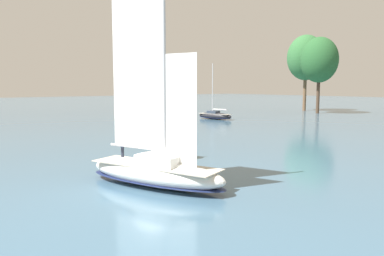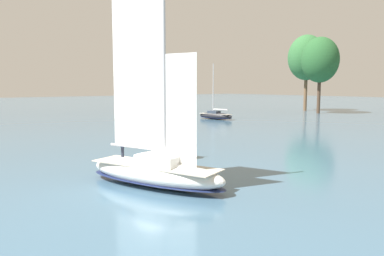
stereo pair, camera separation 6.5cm
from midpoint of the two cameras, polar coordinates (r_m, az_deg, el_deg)
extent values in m
plane|color=#42667F|center=(24.13, -5.59, -8.74)|extent=(400.00, 400.00, 0.00)
cylinder|color=brown|center=(99.20, 16.93, 5.48)|extent=(0.82, 0.82, 10.25)
ellipsoid|color=#336B38|center=(99.44, 17.09, 10.23)|extent=(9.23, 9.23, 11.28)
cylinder|color=#4C3828|center=(90.80, 18.79, 5.07)|extent=(0.75, 0.75, 9.35)
ellipsoid|color=#285B2D|center=(90.98, 18.96, 9.80)|extent=(8.41, 8.41, 10.28)
ellipsoid|color=white|center=(23.93, -5.61, -6.79)|extent=(10.30, 6.02, 1.69)
ellipsoid|color=#19234C|center=(24.04, -5.60, -7.87)|extent=(10.40, 6.08, 0.20)
cube|color=beige|center=(23.82, -5.62, -5.63)|extent=(9.03, 5.19, 0.06)
cube|color=silver|center=(23.45, -4.66, -4.87)|extent=(3.28, 2.79, 0.70)
cylinder|color=silver|center=(22.85, -4.19, 9.63)|extent=(0.20, 0.20, 12.44)
cylinder|color=silver|center=(24.52, -8.34, -2.88)|extent=(4.26, 1.69, 0.17)
cube|color=white|center=(24.11, -8.21, 9.12)|extent=(3.88, 1.44, 10.20)
cube|color=white|center=(22.19, -1.63, 2.52)|extent=(2.06, 0.77, 6.84)
cylinder|color=#232838|center=(25.86, -10.46, -3.72)|extent=(0.26, 0.26, 0.85)
cylinder|color=#1E4CA5|center=(25.74, -10.49, -2.07)|extent=(0.44, 0.44, 0.65)
sphere|color=tan|center=(25.68, -10.52, -1.09)|extent=(0.24, 0.24, 0.24)
ellipsoid|color=#232328|center=(71.11, 3.63, 1.86)|extent=(7.80, 3.47, 1.28)
ellipsoid|color=#19234C|center=(71.14, 3.63, 1.58)|extent=(7.88, 3.50, 0.15)
cube|color=beige|center=(71.08, 3.64, 2.17)|extent=(6.85, 2.97, 0.06)
cube|color=#333D4C|center=(71.29, 3.40, 2.42)|extent=(2.35, 1.84, 0.53)
cylinder|color=silver|center=(71.25, 3.28, 6.00)|extent=(0.15, 0.15, 9.43)
cylinder|color=silver|center=(70.36, 4.35, 2.76)|extent=(3.36, 0.75, 0.13)
cylinder|color=white|center=(70.36, 4.35, 2.83)|extent=(3.04, 0.77, 0.21)
cylinder|color=yellow|center=(32.84, -0.45, -3.77)|extent=(1.30, 1.30, 0.97)
cone|color=yellow|center=(32.67, -0.45, -1.90)|extent=(0.97, 0.97, 1.19)
sphere|color=#F2F266|center=(32.58, -0.45, -0.72)|extent=(0.16, 0.16, 0.16)
camera|label=1|loc=(0.03, -89.93, 0.01)|focal=35.00mm
camera|label=2|loc=(0.03, 90.07, -0.01)|focal=35.00mm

